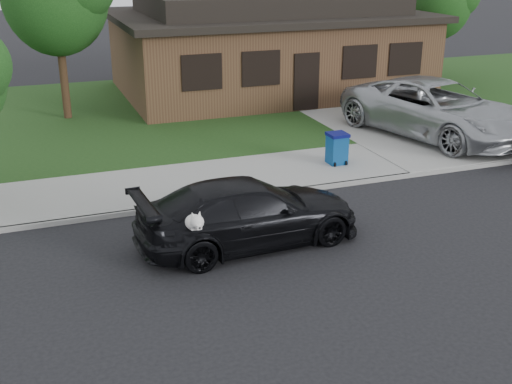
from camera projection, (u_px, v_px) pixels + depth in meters
name	position (u px, v px, depth m)	size (l,w,h in m)	color
ground	(348.00, 251.00, 13.31)	(120.00, 120.00, 0.00)	black
sidewalk	(263.00, 174.00, 17.66)	(60.00, 3.00, 0.12)	gray
curb	(284.00, 192.00, 16.35)	(60.00, 0.12, 0.12)	gray
lawn	(189.00, 109.00, 24.67)	(60.00, 13.00, 0.13)	#193814
driveway	(365.00, 114.00, 23.98)	(4.50, 13.00, 0.14)	gray
sedan	(248.00, 213.00, 13.44)	(4.93, 2.39, 1.40)	black
minivan	(436.00, 109.00, 20.62)	(2.97, 6.44, 1.79)	#A7AAAE
recycling_bin	(337.00, 148.00, 18.17)	(0.54, 0.58, 0.89)	navy
house	(267.00, 43.00, 26.97)	(12.60, 8.60, 4.65)	#422B1C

